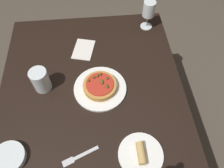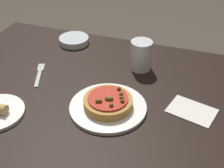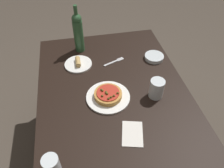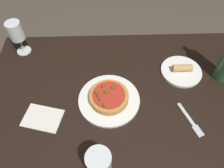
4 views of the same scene
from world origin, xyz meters
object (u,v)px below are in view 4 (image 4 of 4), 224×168
Objects in this scene: dining_table at (126,118)px; water_cup at (99,164)px; pizza at (109,97)px; fork at (191,122)px; wine_glass at (16,32)px; side_plate at (181,71)px; dinner_plate at (109,100)px.

water_cup is at bearing -115.36° from dining_table.
fork is at bearing -18.84° from pizza.
side_plate is at bearing -11.93° from wine_glass.
dinner_plate is at bearing -130.36° from fork.
side_plate is (0.38, 0.43, -0.05)m from water_cup.
side_plate is at bearing 23.23° from pizza.
dining_table is at bearing 64.64° from water_cup.
wine_glass reaches higher than dinner_plate.
side_plate is (0.02, 0.26, 0.01)m from fork.
dining_table is 0.13m from dinner_plate.
fork is (0.37, 0.17, -0.06)m from water_cup.
dinner_plate is 2.18× the size of water_cup.
fork is (0.33, -0.11, -0.03)m from pizza.
dining_table is 7.89× the size of fork.
fork is (0.75, -0.42, -0.12)m from wine_glass.
pizza is at bearing 162.31° from dinner_plate.
dinner_plate is 0.29m from water_cup.
wine_glass is (-0.43, 0.31, 0.09)m from pizza.
pizza is 0.37m from side_plate.
side_plate is at bearing 35.36° from dining_table.
dinner_plate reaches higher than fork.
side_plate reaches higher than fork.
wine_glass is at bearing 143.98° from dinner_plate.
water_cup reaches higher than fork.
water_cup is (0.39, -0.59, -0.06)m from wine_glass.
side_plate reaches higher than dinner_plate.
wine_glass reaches higher than pizza.
dining_table is 0.34m from side_plate.
dinner_plate is at bearing -36.02° from wine_glass.
dinner_plate is at bearing -17.69° from pizza.
water_cup is at bearing -97.79° from pizza.
dining_table is at bearing -29.90° from dinner_plate.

